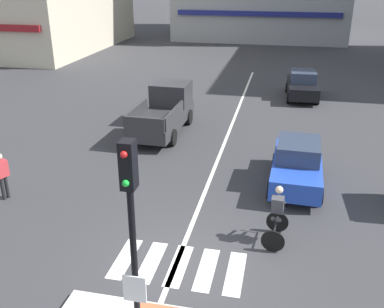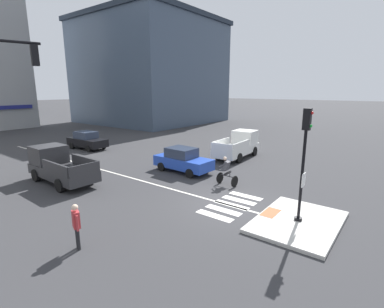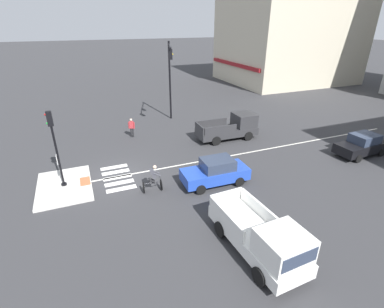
{
  "view_description": "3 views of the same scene",
  "coord_description": "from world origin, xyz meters",
  "views": [
    {
      "loc": [
        2.35,
        -9.21,
        7.26
      ],
      "look_at": [
        -0.55,
        4.19,
        1.42
      ],
      "focal_mm": 40.66,
      "sensor_mm": 36.0,
      "label": 1
    },
    {
      "loc": [
        -11.39,
        -6.36,
        5.49
      ],
      "look_at": [
        0.77,
        2.97,
        1.99
      ],
      "focal_mm": 26.54,
      "sensor_mm": 36.0,
      "label": 2
    },
    {
      "loc": [
        16.73,
        -1.64,
        9.22
      ],
      "look_at": [
        0.48,
        4.99,
        0.99
      ],
      "focal_mm": 26.71,
      "sensor_mm": 36.0,
      "label": 3
    }
  ],
  "objects": [
    {
      "name": "tactile_pad_front",
      "position": [
        0.0,
        -2.01,
        0.15
      ],
      "size": [
        1.1,
        0.6,
        0.01
      ],
      "primitive_type": "cube",
      "color": "#DB5B38",
      "rests_on": "traffic_island"
    },
    {
      "name": "pedestrian_at_curb_left",
      "position": [
        -6.68,
        2.3,
        0.98
      ],
      "size": [
        0.33,
        0.52,
        1.67
      ],
      "color": "black",
      "rests_on": "ground"
    },
    {
      "name": "ground_plane",
      "position": [
        0.0,
        0.0,
        0.0
      ],
      "size": [
        300.0,
        300.0,
        0.0
      ],
      "primitive_type": "plane",
      "color": "#333335"
    },
    {
      "name": "building_corner_right",
      "position": [
        24.41,
        30.04,
        8.45
      ],
      "size": [
        19.95,
        20.38,
        16.86
      ],
      "color": "#3D4C60",
      "rests_on": "ground"
    },
    {
      "name": "traffic_island",
      "position": [
        0.0,
        -3.21,
        0.07
      ],
      "size": [
        4.39,
        3.11,
        0.15
      ],
      "primitive_type": "cube",
      "color": "beige",
      "rests_on": "ground"
    },
    {
      "name": "signal_pole",
      "position": [
        0.0,
        -3.22,
        2.94
      ],
      "size": [
        0.44,
        0.38,
        4.63
      ],
      "color": "black",
      "rests_on": "traffic_island"
    },
    {
      "name": "cyclist",
      "position": [
        2.45,
        1.73,
        0.87
      ],
      "size": [
        0.75,
        1.14,
        1.68
      ],
      "color": "black",
      "rests_on": "ground"
    },
    {
      "name": "lane_centre_line",
      "position": [
        -0.08,
        10.0,
        0.0
      ],
      "size": [
        0.14,
        28.0,
        0.01
      ],
      "primitive_type": "cube",
      "color": "silver",
      "rests_on": "ground"
    },
    {
      "name": "crosswalk_stripe_b",
      "position": [
        -0.76,
        -0.04,
        0.0
      ],
      "size": [
        0.44,
        1.8,
        0.01
      ],
      "primitive_type": "cube",
      "color": "silver",
      "rests_on": "ground"
    },
    {
      "name": "crosswalk_stripe_e",
      "position": [
        1.51,
        -0.04,
        0.0
      ],
      "size": [
        0.44,
        1.8,
        0.01
      ],
      "primitive_type": "cube",
      "color": "silver",
      "rests_on": "ground"
    },
    {
      "name": "crosswalk_stripe_c",
      "position": [
        0.0,
        -0.04,
        0.0
      ],
      "size": [
        0.44,
        1.8,
        0.01
      ],
      "primitive_type": "cube",
      "color": "silver",
      "rests_on": "ground"
    },
    {
      "name": "crosswalk_stripe_a",
      "position": [
        -1.51,
        -0.04,
        0.0
      ],
      "size": [
        0.44,
        1.8,
        0.01
      ],
      "primitive_type": "cube",
      "color": "silver",
      "rests_on": "ground"
    },
    {
      "name": "pickup_truck_charcoal_westbound_far",
      "position": [
        -3.18,
        10.15,
        0.98
      ],
      "size": [
        2.16,
        5.15,
        2.08
      ],
      "color": "#2D2D30",
      "rests_on": "ground"
    },
    {
      "name": "car_blue_eastbound_mid",
      "position": [
        3.04,
        5.51,
        0.81
      ],
      "size": [
        1.94,
        4.15,
        1.64
      ],
      "color": "#2347B7",
      "rests_on": "ground"
    },
    {
      "name": "car_black_eastbound_distant",
      "position": [
        3.43,
        17.48,
        0.81
      ],
      "size": [
        1.98,
        4.17,
        1.64
      ],
      "color": "black",
      "rests_on": "ground"
    },
    {
      "name": "pickup_truck_white_cross_right",
      "position": [
        9.28,
        4.59,
        0.98
      ],
      "size": [
        5.19,
        2.24,
        2.08
      ],
      "color": "white",
      "rests_on": "ground"
    },
    {
      "name": "crosswalk_stripe_d",
      "position": [
        0.76,
        -0.04,
        0.0
      ],
      "size": [
        0.44,
        1.8,
        0.01
      ],
      "primitive_type": "cube",
      "color": "silver",
      "rests_on": "ground"
    }
  ]
}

